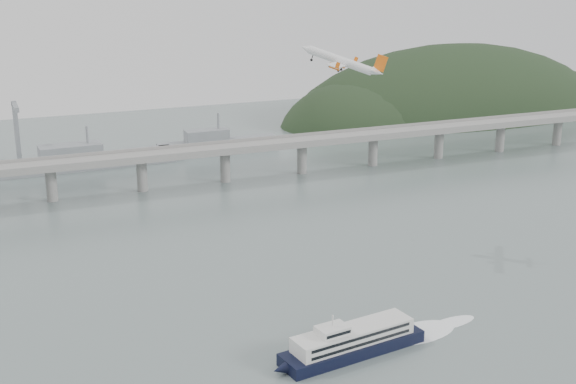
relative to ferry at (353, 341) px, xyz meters
name	(u,v)px	position (x,y,z in m)	size (l,w,h in m)	color
ground	(347,328)	(6.62, 17.17, -4.39)	(900.00, 900.00, 0.00)	slate
bridge	(190,156)	(5.47, 217.17, 13.26)	(800.00, 22.00, 23.90)	gray
headland	(464,133)	(291.80, 348.92, -23.73)	(365.00, 155.00, 156.00)	black
ferry	(353,341)	(0.00, 0.00, 0.00)	(85.64, 23.54, 16.19)	black
airliner	(342,62)	(37.68, 86.77, 81.62)	(31.49, 30.12, 13.87)	white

